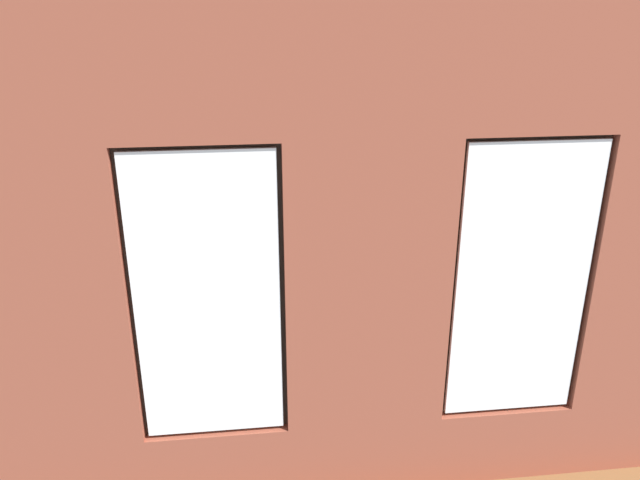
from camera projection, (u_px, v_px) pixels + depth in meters
ground_plane at (316, 304)px, 7.20m from camera, size 6.22×6.59×0.10m
brick_wall_with_windows at (369, 266)px, 3.87m from camera, size 5.62×0.30×3.43m
white_wall_right at (37, 168)px, 6.07m from camera, size 0.10×5.59×3.43m
couch_by_window at (277, 397)px, 4.91m from camera, size 2.08×0.87×0.80m
couch_left at (497, 267)px, 7.24m from camera, size 0.88×1.98×0.80m
coffee_table at (313, 264)px, 7.25m from camera, size 1.23×0.87×0.42m
cup_ceramic at (313, 256)px, 7.22m from camera, size 0.07×0.07×0.08m
candle_jar at (299, 253)px, 7.30m from camera, size 0.08×0.08×0.09m
table_plant_small at (281, 253)px, 7.01m from camera, size 0.19×0.19×0.29m
remote_black at (340, 253)px, 7.40m from camera, size 0.14×0.17×0.02m
media_console at (99, 278)px, 7.08m from camera, size 1.25×0.42×0.56m
tv_flatscreen at (91, 224)px, 6.84m from camera, size 1.09×0.20×0.76m
papasan_chair at (220, 205)px, 9.01m from camera, size 1.14×1.14×0.71m
potted_plant_near_tv at (130, 294)px, 6.04m from camera, size 0.66×0.66×0.92m
potted_plant_mid_room_small at (342, 238)px, 7.93m from camera, size 0.34×0.34×0.55m
potted_plant_corner_near_left at (449, 179)px, 9.29m from camera, size 0.74×0.74×1.14m
potted_plant_foreground_right at (146, 195)px, 8.78m from camera, size 0.68×0.68×0.98m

